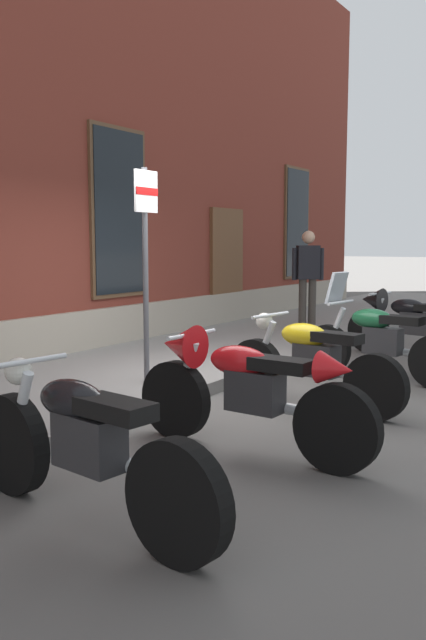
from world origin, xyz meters
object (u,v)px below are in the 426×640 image
at_px(motorcycle_black_naked, 82,446).
at_px(motorcycle_red_sport, 241,385).
at_px(motorcycle_green_touring, 388,337).
at_px(motorcycle_black_sport, 409,320).
at_px(pedestrian_dark_jacket, 308,273).
at_px(parking_sign, 146,244).
at_px(motorcycle_yellow_naked, 311,362).

relative_size(motorcycle_black_naked, motorcycle_red_sport, 1.00).
xyz_separation_m(motorcycle_green_touring, motorcycle_black_sport, (1.82, 0.27, -0.00)).
bearing_deg(motorcycle_black_naked, motorcycle_green_touring, -3.50).
xyz_separation_m(motorcycle_black_naked, motorcycle_red_sport, (1.65, -0.12, 0.07)).
bearing_deg(pedestrian_dark_jacket, parking_sign, -174.66).
bearing_deg(pedestrian_dark_jacket, motorcycle_yellow_naked, -155.34).
height_order(motorcycle_red_sport, motorcycle_black_sport, same).
bearing_deg(motorcycle_black_naked, pedestrian_dark_jacket, 15.34).
height_order(motorcycle_black_naked, motorcycle_red_sport, motorcycle_red_sport).
distance_m(motorcycle_black_sport, pedestrian_dark_jacket, 2.73).
xyz_separation_m(motorcycle_red_sport, motorcycle_green_touring, (3.19, -0.17, -0.00)).
xyz_separation_m(motorcycle_red_sport, motorcycle_black_sport, (5.01, 0.10, -0.00)).
bearing_deg(pedestrian_dark_jacket, motorcycle_black_naked, -164.66).
distance_m(motorcycle_yellow_naked, pedestrian_dark_jacket, 5.40).
bearing_deg(motorcycle_yellow_naked, pedestrian_dark_jacket, 24.66).
bearing_deg(motorcycle_red_sport, motorcycle_black_naked, 175.72).
xyz_separation_m(motorcycle_red_sport, motorcycle_yellow_naked, (1.58, 0.11, -0.07)).
relative_size(motorcycle_red_sport, motorcycle_black_sport, 1.03).
bearing_deg(motorcycle_black_naked, parking_sign, 31.71).
relative_size(motorcycle_green_touring, pedestrian_dark_jacket, 1.18).
relative_size(motorcycle_red_sport, motorcycle_green_touring, 1.06).
xyz_separation_m(motorcycle_red_sport, pedestrian_dark_jacket, (6.45, 2.34, 0.58)).
distance_m(motorcycle_black_naked, motorcycle_green_touring, 4.84).
xyz_separation_m(motorcycle_black_sport, pedestrian_dark_jacket, (1.44, 2.24, 0.58)).
relative_size(motorcycle_green_touring, motorcycle_black_sport, 0.97).
distance_m(motorcycle_black_naked, pedestrian_dark_jacket, 8.42).
distance_m(motorcycle_black_naked, motorcycle_yellow_naked, 3.23).
bearing_deg(parking_sign, motorcycle_black_naked, -148.29).
relative_size(pedestrian_dark_jacket, parking_sign, 0.75).
relative_size(motorcycle_black_sport, parking_sign, 0.91).
bearing_deg(pedestrian_dark_jacket, motorcycle_black_sport, -122.75).
bearing_deg(pedestrian_dark_jacket, motorcycle_red_sport, -160.03).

